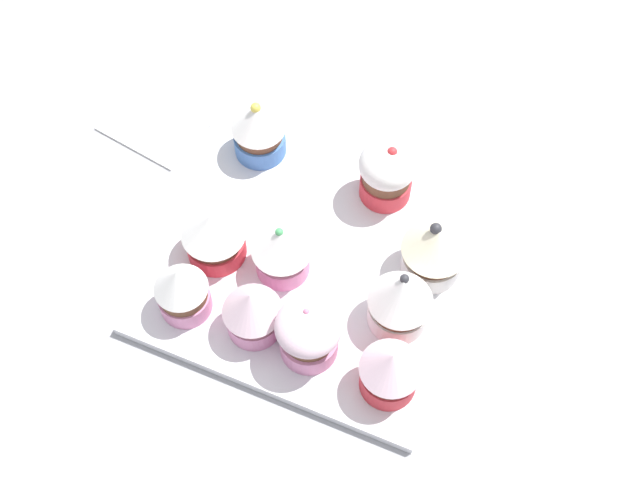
{
  "coord_description": "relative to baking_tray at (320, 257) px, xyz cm",
  "views": [
    {
      "loc": [
        15.52,
        -37.31,
        73.99
      ],
      "look_at": [
        0.0,
        0.0,
        4.2
      ],
      "focal_mm": 44.99,
      "sensor_mm": 36.0,
      "label": 1
    }
  ],
  "objects": [
    {
      "name": "ground_plane",
      "position": [
        0.0,
        0.0,
        -2.1
      ],
      "size": [
        180.0,
        180.0,
        3.0
      ],
      "primitive_type": "cube",
      "color": "#9E9EA3"
    },
    {
      "name": "baking_tray",
      "position": [
        0.0,
        0.0,
        0.0
      ],
      "size": [
        31.3,
        31.3,
        1.2
      ],
      "color": "silver",
      "rests_on": "ground_plane"
    },
    {
      "name": "cupcake_0",
      "position": [
        -10.06,
        -10.58,
        4.22
      ],
      "size": [
        5.29,
        5.29,
        7.16
      ],
      "color": "pink",
      "rests_on": "baking_tray"
    },
    {
      "name": "cupcake_1",
      "position": [
        -2.83,
        -9.96,
        4.2
      ],
      "size": [
        5.81,
        5.81,
        6.92
      ],
      "color": "pink",
      "rests_on": "baking_tray"
    },
    {
      "name": "cupcake_2",
      "position": [
        3.05,
        -10.07,
        4.33
      ],
      "size": [
        6.33,
        6.33,
        7.23
      ],
      "color": "pink",
      "rests_on": "baking_tray"
    },
    {
      "name": "cupcake_3",
      "position": [
        11.34,
        -10.55,
        4.29
      ],
      "size": [
        5.87,
        5.87,
        7.11
      ],
      "color": "#D1333D",
      "rests_on": "baking_tray"
    },
    {
      "name": "cupcake_4",
      "position": [
        -9.98,
        -3.81,
        4.23
      ],
      "size": [
        6.57,
        6.57,
        6.99
      ],
      "color": "#D1333D",
      "rests_on": "baking_tray"
    },
    {
      "name": "cupcake_5",
      "position": [
        -2.91,
        -2.9,
        4.25
      ],
      "size": [
        6.11,
        6.11,
        7.2
      ],
      "color": "pink",
      "rests_on": "baking_tray"
    },
    {
      "name": "cupcake_6",
      "position": [
        9.81,
        -3.67,
        4.58
      ],
      "size": [
        6.35,
        6.35,
        8.04
      ],
      "color": "white",
      "rests_on": "baking_tray"
    },
    {
      "name": "cupcake_7",
      "position": [
        11.07,
        2.89,
        4.47
      ],
      "size": [
        6.72,
        6.72,
        7.75
      ],
      "color": "white",
      "rests_on": "baking_tray"
    },
    {
      "name": "cupcake_8",
      "position": [
        -11.31,
        9.86,
        4.3
      ],
      "size": [
        5.98,
        5.98,
        7.58
      ],
      "color": "#477AC6",
      "rests_on": "baking_tray"
    },
    {
      "name": "cupcake_9",
      "position": [
        3.52,
        9.82,
        4.45
      ],
      "size": [
        6.12,
        6.12,
        7.74
      ],
      "color": "#D1333D",
      "rests_on": "baking_tray"
    },
    {
      "name": "napkin",
      "position": [
        -24.29,
        11.07,
        -0.3
      ],
      "size": [
        12.97,
        13.99,
        0.6
      ],
      "primitive_type": "cube",
      "rotation": [
        0.0,
        0.0,
        -0.17
      ],
      "color": "white",
      "rests_on": "ground_plane"
    }
  ]
}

